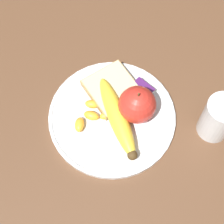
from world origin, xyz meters
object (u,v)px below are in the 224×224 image
apple (137,105)px  plate (112,117)px  fork (116,119)px  jam_packet (141,91)px  juice_glass (218,119)px  banana (117,117)px  bread_slice (112,89)px

apple → plate: bearing=-129.3°
fork → jam_packet: size_ratio=3.49×
juice_glass → fork: 0.22m
juice_glass → apple: 0.17m
apple → banana: 0.05m
bread_slice → fork: (0.05, -0.05, -0.01)m
jam_packet → banana: bearing=-84.1°
apple → juice_glass: bearing=32.6°
fork → jam_packet: jam_packet is taller
plate → bread_slice: size_ratio=2.16×
bread_slice → jam_packet: size_ratio=2.72×
plate → jam_packet: bearing=84.6°
plate → fork: (0.01, 0.00, 0.01)m
plate → fork: 0.01m
juice_glass → bread_slice: bearing=-157.9°
apple → banana: bearing=-111.2°
juice_glass → jam_packet: bearing=-164.6°
plate → jam_packet: jam_packet is taller
banana → fork: 0.02m
jam_packet → fork: bearing=-87.6°
apple → jam_packet: (-0.03, 0.05, -0.03)m
banana → fork: (-0.01, 0.00, -0.02)m
apple → fork: (-0.02, -0.04, -0.04)m
plate → bread_slice: bread_slice is taller
apple → fork: apple is taller
apple → jam_packet: size_ratio=1.89×
juice_glass → jam_packet: juice_glass is taller
bread_slice → jam_packet: (0.05, 0.04, -0.00)m
plate → juice_glass: bearing=36.9°
jam_packet → bread_slice: bearing=-139.6°
juice_glass → banana: juice_glass is taller
juice_glass → banana: (-0.16, -0.14, -0.02)m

